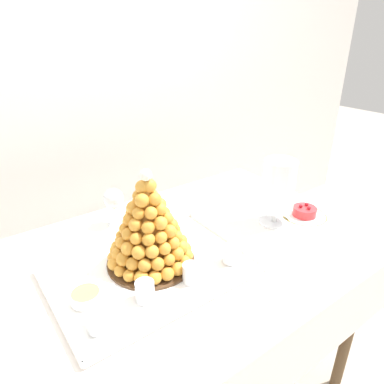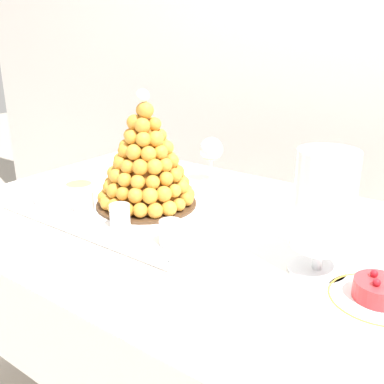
% 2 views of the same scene
% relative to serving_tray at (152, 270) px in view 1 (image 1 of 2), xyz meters
% --- Properties ---
extents(backdrop_wall, '(4.80, 0.10, 2.50)m').
position_rel_serving_tray_xyz_m(backdrop_wall, '(0.16, 1.07, 0.48)').
color(backdrop_wall, silver).
rests_on(backdrop_wall, ground_plane).
extents(buffet_table, '(1.29, 0.87, 0.76)m').
position_rel_serving_tray_xyz_m(buffet_table, '(0.16, 0.04, -0.10)').
color(buffet_table, brown).
rests_on(buffet_table, ground_plane).
extents(serving_tray, '(0.59, 0.41, 0.02)m').
position_rel_serving_tray_xyz_m(serving_tray, '(0.00, 0.00, 0.00)').
color(serving_tray, white).
rests_on(serving_tray, buffet_table).
extents(croquembouche, '(0.27, 0.27, 0.31)m').
position_rel_serving_tray_xyz_m(croquembouche, '(0.02, 0.04, 0.13)').
color(croquembouche, '#4C331E').
rests_on(croquembouche, serving_tray).
extents(dessert_cup_left, '(0.05, 0.05, 0.05)m').
position_rel_serving_tray_xyz_m(dessert_cup_left, '(-0.22, -0.12, 0.03)').
color(dessert_cup_left, silver).
rests_on(dessert_cup_left, serving_tray).
extents(dessert_cup_mid_left, '(0.05, 0.05, 0.06)m').
position_rel_serving_tray_xyz_m(dessert_cup_mid_left, '(-0.08, -0.10, 0.03)').
color(dessert_cup_mid_left, silver).
rests_on(dessert_cup_mid_left, serving_tray).
extents(dessert_cup_centre, '(0.05, 0.05, 0.06)m').
position_rel_serving_tray_xyz_m(dessert_cup_centre, '(0.06, -0.11, 0.03)').
color(dessert_cup_centre, silver).
rests_on(dessert_cup_centre, serving_tray).
extents(dessert_cup_mid_right, '(0.05, 0.05, 0.05)m').
position_rel_serving_tray_xyz_m(dessert_cup_mid_right, '(0.22, -0.11, 0.03)').
color(dessert_cup_mid_right, silver).
rests_on(dessert_cup_mid_right, serving_tray).
extents(creme_brulee_ramekin, '(0.08, 0.08, 0.03)m').
position_rel_serving_tray_xyz_m(creme_brulee_ramekin, '(-0.21, -0.01, 0.02)').
color(creme_brulee_ramekin, white).
rests_on(creme_brulee_ramekin, serving_tray).
extents(macaron_goblet, '(0.12, 0.12, 0.25)m').
position_rel_serving_tray_xyz_m(macaron_goblet, '(0.52, -0.02, 0.14)').
color(macaron_goblet, white).
rests_on(macaron_goblet, buffet_table).
extents(fruit_tart_plate, '(0.18, 0.18, 0.05)m').
position_rel_serving_tray_xyz_m(fruit_tart_plate, '(0.65, -0.06, 0.01)').
color(fruit_tart_plate, white).
rests_on(fruit_tart_plate, buffet_table).
extents(wine_glass, '(0.07, 0.07, 0.14)m').
position_rel_serving_tray_xyz_m(wine_glass, '(0.03, 0.32, 0.10)').
color(wine_glass, silver).
rests_on(wine_glass, buffet_table).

